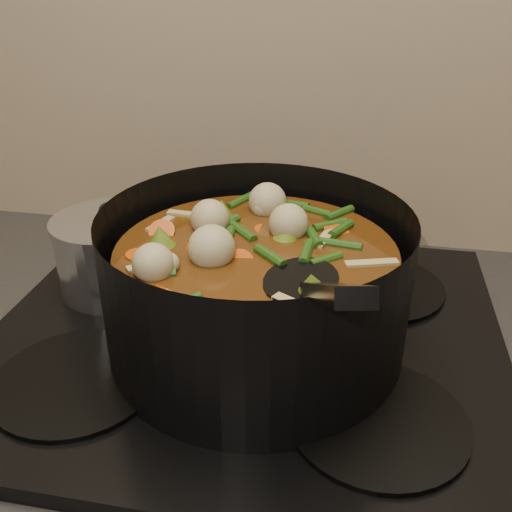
# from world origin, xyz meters

# --- Properties ---
(stovetop) EXTENTS (0.62, 0.54, 0.03)m
(stovetop) POSITION_xyz_m (0.00, 1.93, 0.92)
(stovetop) COLOR black
(stovetop) RESTS_ON counter
(stockpot) EXTENTS (0.34, 0.44, 0.25)m
(stockpot) POSITION_xyz_m (0.02, 1.90, 1.01)
(stockpot) COLOR black
(stockpot) RESTS_ON stovetop
(saucepan) EXTENTS (0.15, 0.15, 0.13)m
(saucepan) POSITION_xyz_m (-0.20, 2.00, 0.98)
(saucepan) COLOR silver
(saucepan) RESTS_ON stovetop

